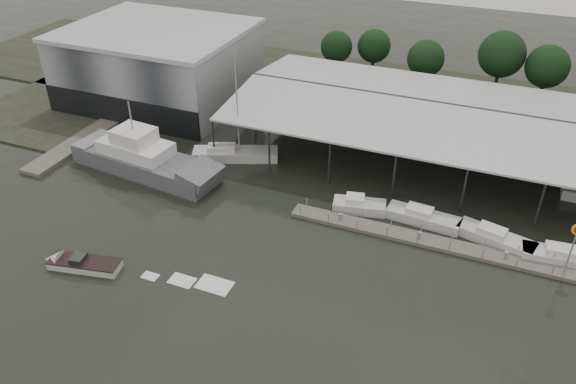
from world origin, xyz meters
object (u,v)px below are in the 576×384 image
at_px(speedboat_underway, 79,263).
at_px(grey_trawler, 145,160).
at_px(white_sailboat, 234,154).
at_px(shell_fuel_sign, 575,240).

bearing_deg(speedboat_underway, grey_trawler, -87.63).
bearing_deg(white_sailboat, speedboat_underway, -122.22).
height_order(shell_fuel_sign, white_sailboat, white_sailboat).
bearing_deg(grey_trawler, speedboat_underway, -70.05).
bearing_deg(shell_fuel_sign, grey_trawler, 178.67).
height_order(grey_trawler, white_sailboat, white_sailboat).
xyz_separation_m(white_sailboat, speedboat_underway, (-3.99, -23.33, -0.26)).
xyz_separation_m(shell_fuel_sign, white_sailboat, (-36.95, 7.62, -3.27)).
xyz_separation_m(grey_trawler, white_sailboat, (8.06, 6.57, -0.93)).
distance_m(shell_fuel_sign, speedboat_underway, 43.99).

